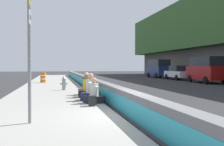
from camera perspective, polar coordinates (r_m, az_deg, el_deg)
name	(u,v)px	position (r m, az deg, el deg)	size (l,w,h in m)	color
ground_plane	(134,120)	(8.73, 4.56, -9.53)	(160.00, 160.00, 0.00)	#2B2B2D
sidewalk_strip	(46,121)	(8.39, -13.35, -9.53)	(80.00, 4.40, 0.14)	gray
jersey_barrier	(134,106)	(8.66, 4.54, -6.77)	(76.00, 0.45, 0.85)	slate
route_sign_post	(29,45)	(7.69, -16.59, 5.49)	(0.44, 0.09, 3.60)	gray
fire_hydrant	(64,83)	(17.85, -9.84, -2.02)	(0.26, 0.46, 0.88)	gray
seated_person_foreground	(94,95)	(11.48, -3.70, -4.53)	(0.80, 0.88, 1.05)	black
seated_person_middle	(91,92)	(12.40, -4.41, -3.85)	(0.89, 0.99, 1.21)	#23284C
seated_person_rear	(87,90)	(13.71, -5.19, -3.45)	(0.76, 0.87, 1.13)	black
seated_person_far	(87,88)	(14.78, -5.25, -3.03)	(0.84, 0.95, 1.19)	#706651
backpack	(92,101)	(10.65, -4.10, -5.71)	(0.32, 0.28, 0.40)	#232328
construction_barrel	(43,77)	(26.39, -13.95, -0.87)	(0.54, 0.54, 0.95)	orange
parked_car_fourth	(207,69)	(28.67, 18.86, 0.75)	(5.16, 2.23, 2.56)	maroon
parked_car_midline	(178,73)	(34.39, 13.48, 0.07)	(4.52, 1.99, 1.71)	silver
parked_car_far	(159,68)	(40.06, 9.56, 0.98)	(5.10, 2.10, 2.56)	navy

